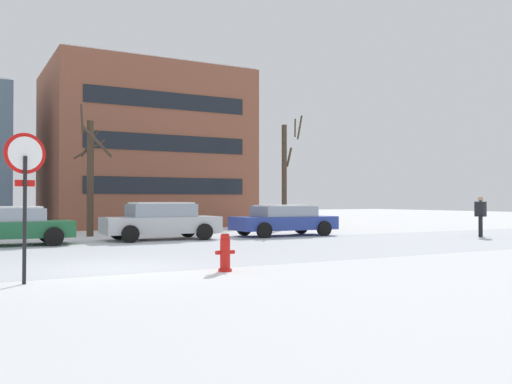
% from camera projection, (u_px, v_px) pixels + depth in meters
% --- Properties ---
extents(ground_plane, '(120.00, 120.00, 0.00)m').
position_uv_depth(ground_plane, '(109.00, 269.00, 12.31)').
color(ground_plane, white).
extents(road_surface, '(80.00, 8.05, 0.00)m').
position_uv_depth(road_surface, '(82.00, 257.00, 14.97)').
color(road_surface, silver).
rests_on(road_surface, ground).
extents(stop_sign, '(0.74, 0.19, 2.80)m').
position_uv_depth(stop_sign, '(25.00, 178.00, 10.12)').
color(stop_sign, black).
rests_on(stop_sign, ground).
extents(fire_hydrant, '(0.44, 0.30, 0.88)m').
position_uv_depth(fire_hydrant, '(225.00, 251.00, 11.95)').
color(fire_hydrant, red).
rests_on(fire_hydrant, ground).
extents(parked_car_green, '(4.22, 2.05, 1.33)m').
position_uv_depth(parked_car_green, '(8.00, 225.00, 18.61)').
color(parked_car_green, '#1E6038').
rests_on(parked_car_green, ground).
extents(parked_car_silver, '(4.49, 2.11, 1.46)m').
position_uv_depth(parked_car_silver, '(161.00, 221.00, 21.38)').
color(parked_car_silver, silver).
rests_on(parked_car_silver, ground).
extents(parked_car_blue, '(4.54, 2.15, 1.33)m').
position_uv_depth(parked_car_blue, '(284.00, 220.00, 23.78)').
color(parked_car_blue, '#283D93').
rests_on(parked_car_blue, ground).
extents(pedestrian_crossing, '(0.52, 0.45, 1.71)m').
position_uv_depth(pedestrian_crossing, '(481.00, 213.00, 23.09)').
color(pedestrian_crossing, black).
rests_on(pedestrian_crossing, ground).
extents(tree_far_right, '(1.27, 1.54, 5.85)m').
position_uv_depth(tree_far_right, '(285.00, 174.00, 28.54)').
color(tree_far_right, '#423326').
rests_on(tree_far_right, ground).
extents(tree_far_mid, '(1.40, 1.64, 5.69)m').
position_uv_depth(tree_far_mid, '(90.00, 172.00, 23.43)').
color(tree_far_mid, '#423326').
rests_on(tree_far_mid, ground).
extents(building_far_right, '(11.27, 9.19, 9.37)m').
position_uv_depth(building_far_right, '(143.00, 149.00, 33.76)').
color(building_far_right, brown).
rests_on(building_far_right, ground).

